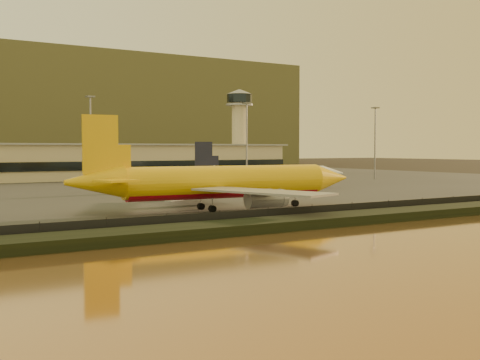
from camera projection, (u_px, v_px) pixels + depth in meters
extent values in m
plane|color=black|center=(292.00, 212.00, 104.68)|extent=(900.00, 900.00, 0.00)
cube|color=black|center=(360.00, 217.00, 90.21)|extent=(320.00, 7.00, 1.40)
cube|color=#2D2D2D|center=(108.00, 184.00, 185.36)|extent=(320.00, 220.00, 0.20)
cube|color=black|center=(342.00, 211.00, 93.57)|extent=(300.00, 0.05, 2.20)
cube|color=tan|center=(79.00, 162.00, 210.53)|extent=(160.00, 22.00, 12.00)
cube|color=black|center=(89.00, 166.00, 201.07)|extent=(160.00, 0.60, 3.00)
cube|color=gray|center=(78.00, 144.00, 210.20)|extent=(164.00, 24.00, 0.60)
cylinder|color=tan|center=(239.00, 139.00, 251.92)|extent=(6.40, 6.40, 30.00)
cylinder|color=black|center=(239.00, 98.00, 251.04)|extent=(10.40, 10.40, 3.50)
cone|color=gray|center=(239.00, 92.00, 250.90)|extent=(11.20, 11.20, 2.00)
cylinder|color=gray|center=(239.00, 105.00, 251.17)|extent=(11.20, 11.20, 0.80)
cylinder|color=slate|center=(91.00, 143.00, 166.71)|extent=(0.50, 0.50, 25.00)
cube|color=slate|center=(90.00, 97.00, 166.05)|extent=(2.20, 2.20, 0.40)
cylinder|color=slate|center=(247.00, 143.00, 191.28)|extent=(0.50, 0.50, 25.00)
cube|color=slate|center=(247.00, 103.00, 190.61)|extent=(2.20, 2.20, 0.40)
cylinder|color=slate|center=(375.00, 144.00, 212.44)|extent=(0.50, 0.50, 25.00)
cube|color=slate|center=(375.00, 108.00, 211.78)|extent=(2.20, 2.20, 0.40)
cube|color=brown|center=(113.00, 116.00, 438.90)|extent=(220.00, 160.00, 70.00)
cylinder|color=#E6AC0C|center=(227.00, 181.00, 105.87)|extent=(37.66, 8.35, 5.40)
cylinder|color=#9D0814|center=(227.00, 186.00, 105.92)|extent=(36.53, 7.08, 4.21)
cone|color=#E6AC0C|center=(330.00, 178.00, 116.04)|extent=(7.67, 5.96, 5.40)
cone|color=#E6AC0C|center=(94.00, 182.00, 95.20)|extent=(9.74, 6.12, 5.40)
cube|color=#E6AC0C|center=(100.00, 145.00, 95.36)|extent=(5.72, 0.88, 9.44)
cube|color=#E6AC0C|center=(99.00, 178.00, 100.92)|extent=(6.76, 6.72, 0.32)
cube|color=#E6AC0C|center=(116.00, 181.00, 91.33)|extent=(6.24, 6.19, 0.32)
cube|color=gray|center=(190.00, 182.00, 118.21)|extent=(16.93, 24.13, 0.32)
cylinder|color=gray|center=(209.00, 191.00, 116.36)|extent=(6.44, 3.45, 2.97)
cube|color=gray|center=(261.00, 192.00, 92.68)|extent=(13.93, 24.45, 0.32)
cylinder|color=gray|center=(265.00, 199.00, 97.05)|extent=(6.44, 3.45, 2.97)
cylinder|color=black|center=(295.00, 203.00, 112.61)|extent=(1.26, 1.04, 1.19)
cylinder|color=slate|center=(295.00, 200.00, 112.58)|extent=(0.21, 0.21, 2.43)
cylinder|color=black|center=(212.00, 209.00, 102.18)|extent=(1.26, 1.04, 1.19)
cylinder|color=slate|center=(212.00, 205.00, 102.14)|extent=(0.21, 0.21, 2.43)
cylinder|color=black|center=(201.00, 206.00, 106.49)|extent=(1.26, 1.04, 1.19)
cylinder|color=slate|center=(201.00, 203.00, 106.46)|extent=(0.21, 0.21, 2.43)
cylinder|color=white|center=(270.00, 174.00, 162.54)|extent=(29.97, 14.06, 4.21)
cylinder|color=gray|center=(270.00, 177.00, 162.58)|extent=(28.87, 12.91, 3.28)
cone|color=white|center=(333.00, 173.00, 166.38)|extent=(6.96, 5.93, 4.21)
cone|color=white|center=(201.00, 173.00, 158.51)|extent=(8.54, 6.49, 4.21)
cube|color=black|center=(204.00, 156.00, 158.44)|extent=(4.48, 1.86, 7.36)
cube|color=white|center=(204.00, 171.00, 162.95)|extent=(5.77, 5.73, 0.25)
cube|color=white|center=(209.00, 173.00, 154.74)|extent=(4.31, 4.10, 0.25)
cube|color=gray|center=(257.00, 175.00, 173.69)|extent=(16.95, 18.09, 0.25)
cylinder|color=gray|center=(266.00, 179.00, 171.43)|extent=(5.53, 3.86, 2.31)
cube|color=gray|center=(279.00, 179.00, 151.11)|extent=(6.73, 19.18, 0.25)
cylinder|color=gray|center=(283.00, 182.00, 154.39)|extent=(5.53, 3.86, 2.31)
cylinder|color=black|center=(310.00, 186.00, 165.18)|extent=(1.12, 1.00, 0.93)
cylinder|color=slate|center=(310.00, 184.00, 165.16)|extent=(0.22, 0.22, 1.89)
cylinder|color=black|center=(260.00, 187.00, 160.21)|extent=(1.12, 1.00, 0.93)
cylinder|color=slate|center=(260.00, 186.00, 160.18)|extent=(0.22, 0.22, 1.89)
cylinder|color=black|center=(257.00, 187.00, 163.90)|extent=(1.12, 1.00, 0.93)
cylinder|color=slate|center=(257.00, 185.00, 163.88)|extent=(0.22, 0.22, 1.89)
cube|color=#E6AC0C|center=(251.00, 191.00, 140.46)|extent=(4.42, 3.19, 1.82)
cube|color=white|center=(175.00, 196.00, 124.88)|extent=(4.50, 3.30, 1.85)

